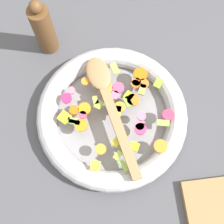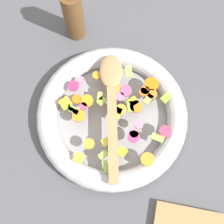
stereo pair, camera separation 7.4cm
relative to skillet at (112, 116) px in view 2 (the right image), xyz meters
name	(u,v)px [view 2 (the right image)]	position (x,y,z in m)	size (l,w,h in m)	color
ground_plane	(112,118)	(0.00, 0.00, -0.02)	(4.00, 4.00, 0.00)	#4C4C51
skillet	(112,116)	(0.00, 0.00, 0.00)	(0.37, 0.37, 0.05)	gray
chopped_vegetables	(118,110)	(0.01, -0.01, 0.03)	(0.27, 0.28, 0.01)	orange
wooden_spoon	(112,101)	(0.02, 0.00, 0.04)	(0.32, 0.11, 0.01)	#A87F51
pepper_mill	(73,14)	(0.23, 0.15, 0.06)	(0.05, 0.05, 0.19)	brown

